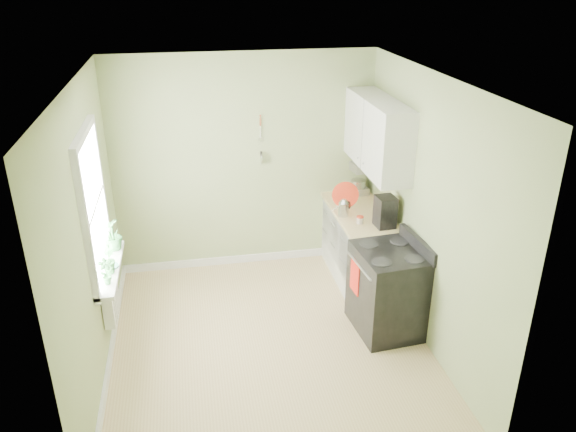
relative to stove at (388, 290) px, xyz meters
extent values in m
cube|color=tan|center=(-1.28, -0.05, -0.48)|extent=(3.20, 3.60, 0.02)
cube|color=white|center=(-1.28, -0.05, 2.24)|extent=(3.20, 3.60, 0.02)
cube|color=#A3B279|center=(-1.28, 1.76, 0.88)|extent=(3.20, 0.02, 2.70)
cube|color=#A3B279|center=(-2.89, -0.05, 0.88)|extent=(0.02, 3.60, 2.70)
cube|color=#A3B279|center=(0.33, -0.05, 0.88)|extent=(0.02, 3.60, 2.70)
cube|color=white|center=(0.02, 0.95, -0.03)|extent=(0.60, 1.60, 0.87)
cube|color=beige|center=(0.01, 0.95, 0.42)|extent=(0.64, 1.60, 0.04)
cube|color=white|center=(0.15, 1.05, 1.38)|extent=(0.35, 1.40, 0.80)
cube|color=white|center=(-2.87, 0.25, 1.08)|extent=(0.02, 1.00, 1.30)
cube|color=white|center=(-2.85, 0.25, 1.77)|extent=(0.06, 1.14, 0.07)
cube|color=white|center=(-2.85, 0.25, 0.40)|extent=(0.06, 1.14, 0.07)
cube|color=white|center=(-2.85, 0.25, 1.08)|extent=(0.04, 1.00, 0.04)
cube|color=white|center=(-2.79, 0.25, 0.41)|extent=(0.18, 1.14, 0.04)
cube|color=white|center=(-2.82, 0.20, 0.08)|extent=(0.12, 0.50, 0.35)
cylinder|color=beige|center=(-1.08, 1.73, 1.41)|extent=(0.02, 0.02, 0.10)
cylinder|color=silver|center=(-1.08, 1.73, 1.29)|extent=(0.01, 0.01, 0.16)
cylinder|color=silver|center=(-1.08, 1.73, 0.95)|extent=(0.01, 0.14, 0.14)
cube|color=black|center=(0.00, 0.00, -0.02)|extent=(0.71, 0.81, 0.89)
cube|color=black|center=(0.00, 0.00, 0.44)|extent=(0.71, 0.81, 0.03)
cube|color=black|center=(0.29, 0.00, 0.51)|extent=(0.12, 0.76, 0.14)
cylinder|color=#B2B2B7|center=(-0.33, 0.00, 0.32)|extent=(0.08, 0.62, 0.02)
cube|color=red|center=(-0.33, 0.10, 0.15)|extent=(0.04, 0.22, 0.38)
cube|color=#B2B2B7|center=(0.14, 1.67, 0.48)|extent=(0.26, 0.36, 0.09)
cube|color=#B2B2B7|center=(0.14, 1.81, 0.64)|extent=(0.14, 0.11, 0.24)
cube|color=#B2B2B7|center=(0.14, 1.69, 0.78)|extent=(0.20, 0.35, 0.11)
sphere|color=#B2B2B7|center=(0.14, 1.81, 0.82)|extent=(0.13, 0.13, 0.13)
cylinder|color=silver|center=(0.14, 1.60, 0.55)|extent=(0.19, 0.19, 0.16)
cylinder|color=silver|center=(-0.23, 0.98, 0.52)|extent=(0.12, 0.12, 0.16)
cone|color=silver|center=(-0.23, 0.98, 0.63)|extent=(0.12, 0.12, 0.04)
cylinder|color=silver|center=(-0.31, 0.98, 0.55)|extent=(0.11, 0.03, 0.08)
cube|color=black|center=(0.14, 0.62, 0.62)|extent=(0.22, 0.24, 0.35)
cylinder|color=black|center=(0.11, 0.62, 0.51)|extent=(0.11, 0.11, 0.12)
cylinder|color=red|center=(-0.14, 1.22, 0.60)|extent=(0.33, 0.11, 0.32)
cylinder|color=#B7A495|center=(-0.10, 0.74, 0.48)|extent=(0.08, 0.08, 0.08)
cylinder|color=red|center=(-0.10, 0.74, 0.52)|extent=(0.08, 0.08, 0.01)
imported|color=#306F35|center=(-2.78, -0.08, 0.56)|extent=(0.16, 0.14, 0.27)
imported|color=#306F35|center=(-2.78, 0.14, 0.57)|extent=(0.16, 0.18, 0.28)
imported|color=#306F35|center=(-2.78, 0.62, 0.60)|extent=(0.20, 0.20, 0.34)
camera|label=1|loc=(-1.97, -4.76, 3.12)|focal=35.00mm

